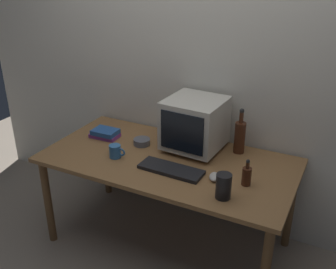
% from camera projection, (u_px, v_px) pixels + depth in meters
% --- Properties ---
extents(ground_plane, '(6.00, 6.00, 0.00)m').
position_uv_depth(ground_plane, '(168.00, 241.00, 2.95)').
color(ground_plane, gray).
extents(back_wall, '(4.00, 0.08, 2.50)m').
position_uv_depth(back_wall, '(198.00, 64.00, 2.82)').
color(back_wall, silver).
rests_on(back_wall, ground).
extents(desk, '(1.70, 0.85, 0.71)m').
position_uv_depth(desk, '(168.00, 168.00, 2.68)').
color(desk, olive).
rests_on(desk, ground).
extents(crt_monitor, '(0.40, 0.41, 0.37)m').
position_uv_depth(crt_monitor, '(195.00, 124.00, 2.70)').
color(crt_monitor, beige).
rests_on(crt_monitor, desk).
extents(keyboard, '(0.42, 0.16, 0.02)m').
position_uv_depth(keyboard, '(171.00, 169.00, 2.49)').
color(keyboard, black).
rests_on(keyboard, desk).
extents(computer_mouse, '(0.09, 0.11, 0.04)m').
position_uv_depth(computer_mouse, '(214.00, 177.00, 2.40)').
color(computer_mouse, beige).
rests_on(computer_mouse, desk).
extents(bottle_tall, '(0.08, 0.08, 0.33)m').
position_uv_depth(bottle_tall, '(240.00, 136.00, 2.69)').
color(bottle_tall, '#472314').
rests_on(bottle_tall, desk).
extents(bottle_short, '(0.06, 0.06, 0.17)m').
position_uv_depth(bottle_short, '(247.00, 175.00, 2.33)').
color(bottle_short, '#472314').
rests_on(bottle_short, desk).
extents(book_stack, '(0.22, 0.14, 0.06)m').
position_uv_depth(book_stack, '(105.00, 133.00, 2.95)').
color(book_stack, '#843893').
rests_on(book_stack, desk).
extents(mug, '(0.12, 0.08, 0.09)m').
position_uv_depth(mug, '(115.00, 151.00, 2.65)').
color(mug, '#3370B2').
rests_on(mug, desk).
extents(cd_spindle, '(0.12, 0.12, 0.04)m').
position_uv_depth(cd_spindle, '(142.00, 142.00, 2.84)').
color(cd_spindle, '#595B66').
rests_on(cd_spindle, desk).
extents(metal_canister, '(0.09, 0.09, 0.15)m').
position_uv_depth(metal_canister, '(224.00, 186.00, 2.20)').
color(metal_canister, black).
rests_on(metal_canister, desk).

